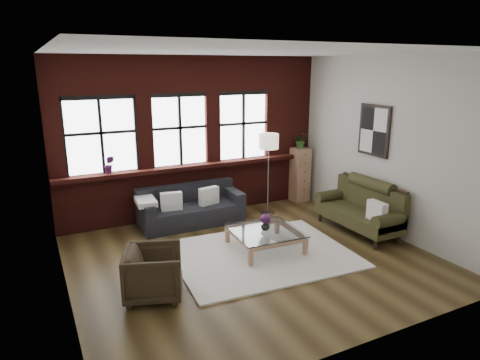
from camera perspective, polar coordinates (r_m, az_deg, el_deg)
name	(u,v)px	position (r m, az deg, el deg)	size (l,w,h in m)	color
floor	(251,258)	(7.01, 1.50, -10.36)	(5.50, 5.50, 0.00)	#3D2E16
ceiling	(253,51)	(6.34, 1.71, 16.77)	(5.50, 5.50, 0.00)	white
wall_back	(193,137)	(8.73, -6.24, 5.67)	(5.50, 5.50, 0.00)	beige
wall_front	(369,209)	(4.53, 16.81, -3.71)	(5.50, 5.50, 0.00)	beige
wall_left	(56,183)	(5.75, -23.28, -0.36)	(5.00, 5.00, 0.00)	beige
wall_right	(386,146)	(8.14, 18.95, 4.26)	(5.00, 5.00, 0.00)	beige
brick_backwall	(194,138)	(8.68, -6.10, 5.61)	(5.50, 0.12, 3.20)	#4B1611
sill_ledge	(197,166)	(8.70, -5.79, 1.89)	(5.50, 0.30, 0.08)	#4B1611
window_left	(101,137)	(8.21, -18.03, 5.49)	(1.38, 0.10, 1.50)	black
window_mid	(180,131)	(8.56, -8.04, 6.44)	(1.38, 0.10, 1.50)	black
window_right	(243,127)	(9.10, 0.38, 7.09)	(1.38, 0.10, 1.50)	black
wall_poster	(374,130)	(8.29, 17.47, 6.32)	(0.05, 0.74, 0.94)	black
shag_rug	(261,254)	(7.12, 2.88, -9.85)	(2.83, 2.23, 0.03)	silver
dark_sofa	(191,206)	(8.38, -6.51, -3.48)	(2.00, 0.81, 0.72)	black
pillow_a	(171,201)	(8.10, -9.14, -2.82)	(0.40, 0.14, 0.34)	white
pillow_b	(209,196)	(8.35, -4.16, -2.13)	(0.40, 0.14, 0.34)	white
vintage_settee	(358,208)	(8.19, 15.50, -3.57)	(0.79, 1.77, 0.95)	#2E2D15
pillow_settee	(377,211)	(7.73, 17.79, -3.99)	(0.14, 0.38, 0.34)	white
armchair	(154,273)	(5.91, -11.46, -12.06)	(0.73, 0.75, 0.69)	black
coffee_table	(265,240)	(7.25, 3.36, -8.01)	(1.09, 1.09, 0.37)	#A57859
vase	(265,225)	(7.15, 3.39, -6.07)	(0.15, 0.15, 0.16)	#B2B2B2
flowers	(265,219)	(7.11, 3.40, -5.22)	(0.17, 0.17, 0.17)	#501E57
drawer_chest	(299,174)	(9.82, 7.92, 0.74)	(0.37, 0.37, 1.22)	#A57859
potted_plant_top	(301,140)	(9.66, 8.09, 5.25)	(0.32, 0.27, 0.35)	#2D5923
floor_lamp	(268,171)	(8.79, 3.79, 1.23)	(0.40, 0.40, 1.83)	#A5A5A8
sill_plant	(109,165)	(8.19, -17.04, 1.97)	(0.19, 0.15, 0.34)	#501E57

